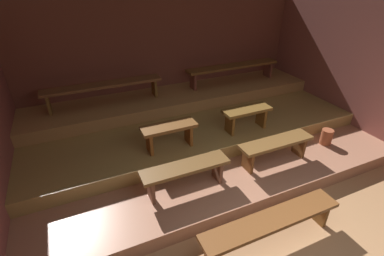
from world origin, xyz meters
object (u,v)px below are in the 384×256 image
object	(u,v)px
bench_lower_right	(276,145)
bench_middle_left	(169,131)
bench_upper_right	(233,68)
pail_lower	(326,137)
bench_lower_left	(185,171)
bench_middle_right	(247,114)
bench_upper_left	(104,87)
bench_floor_center	(271,223)

from	to	relation	value
bench_lower_right	bench_middle_left	xyz separation A→B (m)	(-1.53, 0.79, 0.22)
bench_upper_right	pail_lower	distance (m)	2.55
bench_lower_left	bench_middle_right	distance (m)	1.73
bench_lower_left	bench_upper_right	distance (m)	3.37
bench_lower_left	bench_upper_left	distance (m)	2.59
bench_lower_right	bench_middle_right	world-z (taller)	bench_middle_right
bench_upper_left	bench_upper_right	distance (m)	2.91
bench_upper_right	bench_upper_left	bearing A→B (deg)	180.00
bench_lower_left	bench_upper_left	world-z (taller)	bench_upper_left
bench_floor_center	bench_lower_right	world-z (taller)	bench_lower_right
bench_lower_left	bench_lower_right	world-z (taller)	same
bench_upper_left	pail_lower	size ratio (longest dim) A/B	7.92
bench_middle_right	bench_upper_right	world-z (taller)	bench_upper_right
bench_middle_left	bench_upper_right	xyz separation A→B (m)	(2.19, 1.67, 0.27)
bench_middle_left	bench_upper_left	xyz separation A→B (m)	(-0.72, 1.67, 0.27)
bench_floor_center	bench_lower_right	bearing A→B (deg)	50.36
bench_middle_left	pail_lower	distance (m)	2.88
bench_middle_left	bench_upper_left	size ratio (longest dim) A/B	0.39
bench_middle_left	bench_middle_right	xyz separation A→B (m)	(1.47, 0.00, 0.00)
bench_floor_center	bench_upper_left	distance (m)	3.87
bench_lower_right	bench_middle_left	bearing A→B (deg)	152.80
bench_upper_left	bench_upper_right	bearing A→B (deg)	0.00
bench_lower_left	bench_middle_left	world-z (taller)	bench_middle_left
bench_floor_center	bench_lower_right	distance (m)	1.46
bench_upper_left	pail_lower	world-z (taller)	bench_upper_left
bench_upper_left	bench_upper_right	xyz separation A→B (m)	(2.91, 0.00, 0.00)
bench_lower_left	bench_upper_right	size ratio (longest dim) A/B	0.57
bench_lower_left	bench_upper_left	size ratio (longest dim) A/B	0.57
bench_middle_right	bench_upper_left	xyz separation A→B (m)	(-2.19, 1.67, 0.27)
bench_middle_right	bench_upper_right	size ratio (longest dim) A/B	0.39
bench_floor_center	pail_lower	world-z (taller)	pail_lower
bench_lower_left	bench_middle_left	size ratio (longest dim) A/B	1.44
bench_middle_left	bench_lower_left	bearing A→B (deg)	-94.06
bench_upper_left	pail_lower	bearing A→B (deg)	-34.54
bench_middle_left	bench_upper_left	world-z (taller)	bench_upper_left
bench_lower_right	bench_upper_right	world-z (taller)	bench_upper_right
bench_lower_right	bench_middle_left	size ratio (longest dim) A/B	1.44
bench_floor_center	bench_middle_left	bearing A→B (deg)	107.78
bench_upper_right	bench_middle_left	bearing A→B (deg)	-142.69
bench_middle_right	bench_upper_right	bearing A→B (deg)	66.70
bench_floor_center	bench_lower_right	xyz separation A→B (m)	(0.92, 1.11, 0.22)
bench_middle_right	bench_upper_left	bearing A→B (deg)	142.69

